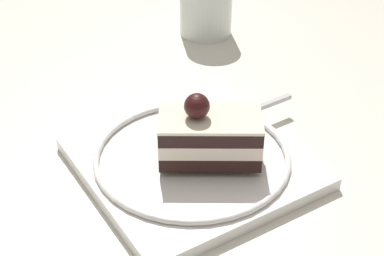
{
  "coord_description": "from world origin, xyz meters",
  "views": [
    {
      "loc": [
        -0.28,
        -0.39,
        0.36
      ],
      "look_at": [
        -0.02,
        -0.02,
        0.05
      ],
      "focal_mm": 53.46,
      "sensor_mm": 36.0,
      "label": 1
    }
  ],
  "objects_px": {
    "fork": "(241,113)",
    "dessert_plate": "(192,161)",
    "cake_slice": "(209,135)",
    "drink_glass_far": "(206,5)"
  },
  "relations": [
    {
      "from": "fork",
      "to": "dessert_plate",
      "type": "bearing_deg",
      "value": -162.48
    },
    {
      "from": "fork",
      "to": "cake_slice",
      "type": "bearing_deg",
      "value": -151.41
    },
    {
      "from": "cake_slice",
      "to": "fork",
      "type": "height_order",
      "value": "cake_slice"
    },
    {
      "from": "cake_slice",
      "to": "dessert_plate",
      "type": "bearing_deg",
      "value": 129.89
    },
    {
      "from": "cake_slice",
      "to": "drink_glass_far",
      "type": "xyz_separation_m",
      "value": [
        0.19,
        0.26,
        -0.0
      ]
    },
    {
      "from": "dessert_plate",
      "to": "drink_glass_far",
      "type": "height_order",
      "value": "drink_glass_far"
    },
    {
      "from": "dessert_plate",
      "to": "drink_glass_far",
      "type": "xyz_separation_m",
      "value": [
        0.2,
        0.25,
        0.03
      ]
    },
    {
      "from": "cake_slice",
      "to": "fork",
      "type": "distance_m",
      "value": 0.09
    },
    {
      "from": "dessert_plate",
      "to": "fork",
      "type": "relative_size",
      "value": 1.7
    },
    {
      "from": "dessert_plate",
      "to": "cake_slice",
      "type": "distance_m",
      "value": 0.04
    }
  ]
}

